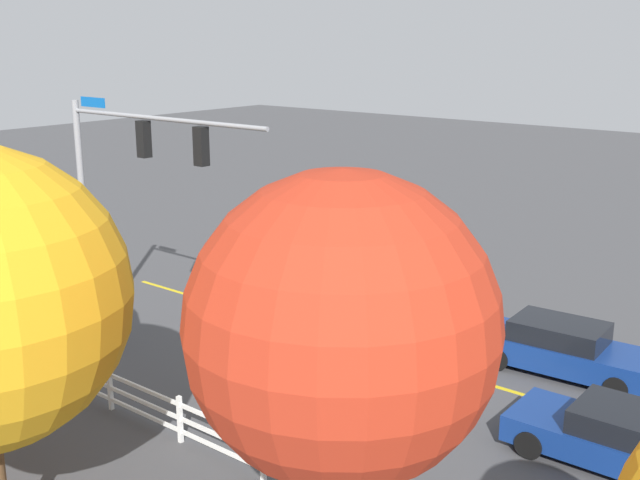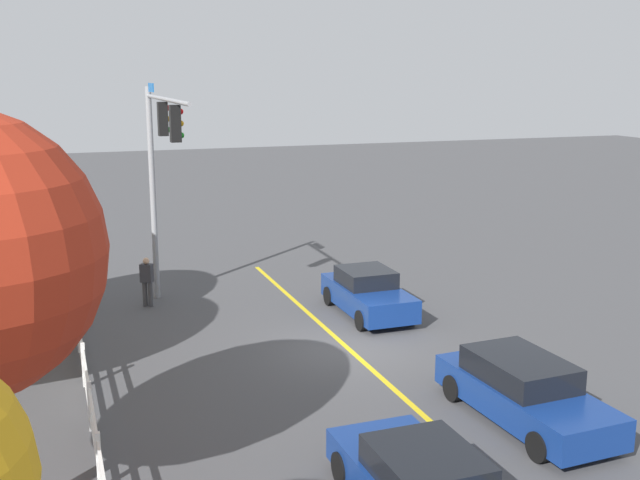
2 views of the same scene
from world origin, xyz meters
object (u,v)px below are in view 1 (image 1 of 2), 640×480
car_1 (615,437)px  car_3 (564,349)px  tree_0 (342,327)px  pedestrian (97,316)px  car_0 (320,290)px

car_1 → car_3: 4.81m
tree_0 → car_1: bearing=-105.0°
pedestrian → car_0: bearing=-83.6°
car_1 → tree_0: bearing=74.4°
car_0 → pedestrian: 7.42m
car_0 → car_3: bearing=1.2°
car_3 → car_1: bearing=-58.1°
car_3 → tree_0: bearing=-88.9°
car_1 → pedestrian: 14.83m
car_3 → tree_0: (-0.78, 11.25, 4.20)m
car_3 → pedestrian: 13.64m
car_3 → pedestrian: (11.80, 6.84, 0.21)m
car_0 → car_1: car_0 is taller
car_1 → pedestrian: (14.54, 2.89, 0.27)m
pedestrian → tree_0: size_ratio=0.23×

